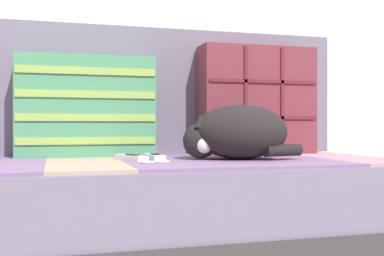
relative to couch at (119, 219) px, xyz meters
The scene contains 7 objects.
couch is the anchor object (origin of this frame).
sofa_backrest 0.55m from the couch, 90.00° to the left, with size 1.83×0.14×0.48m.
throw_pillow_quilted 0.71m from the couch, 18.77° to the left, with size 0.45×0.14×0.41m.
throw_pillow_striped 0.42m from the couch, 114.92° to the left, with size 0.47×0.14×0.35m.
sleeping_cat 0.46m from the couch, 14.81° to the right, with size 0.37×0.29×0.17m.
game_remote_near 0.23m from the couch, 33.10° to the right, with size 0.05×0.20×0.02m.
game_remote_far 0.22m from the couch, 69.94° to the right, with size 0.11×0.20×0.02m.
Camera 1 is at (-0.20, -1.38, 0.48)m, focal length 45.00 mm.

